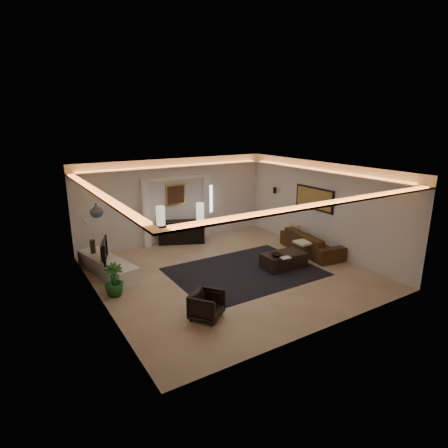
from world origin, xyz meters
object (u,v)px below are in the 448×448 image
sofa (311,242)px  armchair (207,305)px  console (181,232)px  coffee_table (283,261)px

sofa → armchair: size_ratio=3.53×
console → sofa: console is taller
sofa → console: bearing=53.9°
coffee_table → sofa: bearing=21.2°
sofa → armchair: sofa is taller
sofa → armchair: bearing=118.8°
console → armchair: size_ratio=2.38×
sofa → coffee_table: (-1.60, -0.51, -0.13)m
coffee_table → console: bearing=116.8°
sofa → coffee_table: 1.69m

